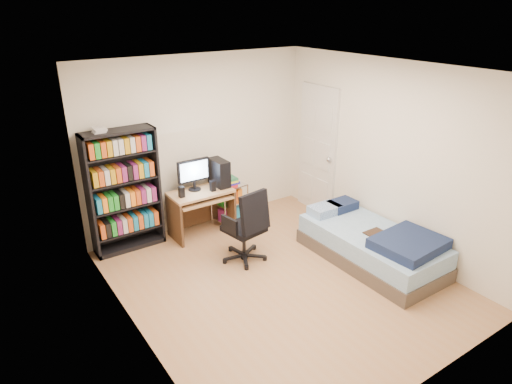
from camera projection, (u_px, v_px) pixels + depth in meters
room at (282, 185)px, 5.06m from camera, size 3.58×4.08×2.58m
media_shelf at (124, 190)px, 5.99m from camera, size 0.93×0.31×1.72m
computer_desk at (205, 193)px, 6.54m from camera, size 0.88×0.51×1.11m
office_chair at (246, 238)px, 5.88m from camera, size 0.68×0.68×0.99m
wire_cart at (230, 193)px, 6.81m from camera, size 0.52×0.41×0.76m
bed at (373, 245)px, 5.88m from camera, size 0.94×1.89×0.54m
door at (318, 150)px, 7.08m from camera, size 0.12×0.80×2.00m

